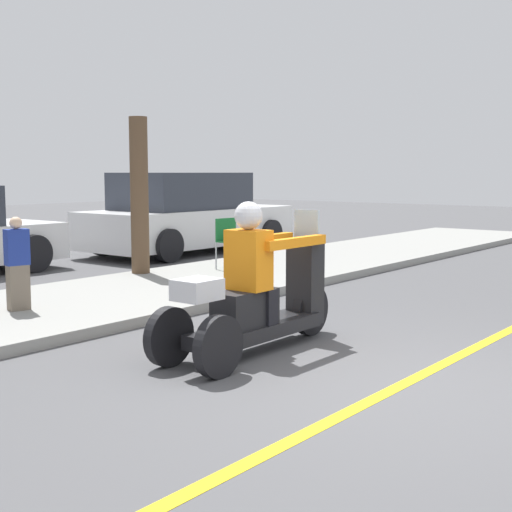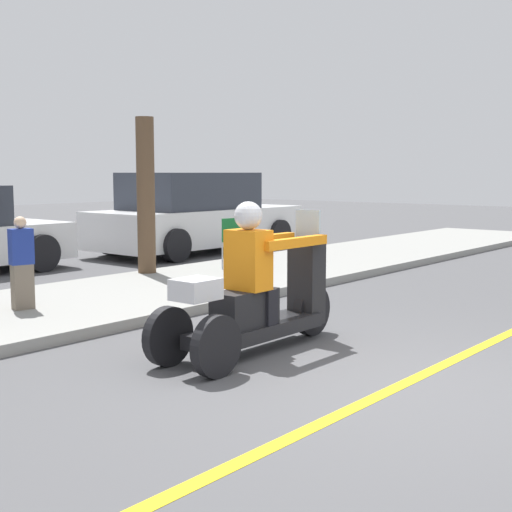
% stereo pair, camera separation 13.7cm
% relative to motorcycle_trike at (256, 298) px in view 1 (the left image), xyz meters
% --- Properties ---
extents(ground_plane, '(60.00, 60.00, 0.00)m').
position_rel_motorcycle_trike_xyz_m(ground_plane, '(-0.15, -1.56, -0.51)').
color(ground_plane, '#4C4C4F').
extents(lane_stripe, '(24.00, 0.12, 0.01)m').
position_rel_motorcycle_trike_xyz_m(lane_stripe, '(-0.01, -1.56, -0.51)').
color(lane_stripe, gold).
rests_on(lane_stripe, ground).
extents(sidewalk_strip, '(28.00, 2.80, 0.12)m').
position_rel_motorcycle_trike_xyz_m(sidewalk_strip, '(-0.15, 3.04, -0.45)').
color(sidewalk_strip, gray).
rests_on(sidewalk_strip, ground).
extents(motorcycle_trike, '(2.29, 0.67, 1.42)m').
position_rel_motorcycle_trike_xyz_m(motorcycle_trike, '(0.00, 0.00, 0.00)').
color(motorcycle_trike, black).
rests_on(motorcycle_trike, ground).
extents(spectator_near_curb, '(0.28, 0.20, 1.07)m').
position_rel_motorcycle_trike_xyz_m(spectator_near_curb, '(-0.55, 3.02, 0.12)').
color(spectator_near_curb, '#726656').
rests_on(spectator_near_curb, sidewalk_strip).
extents(folding_chair_curbside, '(0.51, 0.51, 0.82)m').
position_rel_motorcycle_trike_xyz_m(folding_chair_curbside, '(3.61, 3.37, 0.11)').
color(folding_chair_curbside, '#A5A8AD').
rests_on(folding_chair_curbside, sidewalk_strip).
extents(parked_car_lot_left, '(4.85, 2.09, 1.67)m').
position_rel_motorcycle_trike_xyz_m(parked_car_lot_left, '(5.70, 6.35, 0.27)').
color(parked_car_lot_left, silver).
rests_on(parked_car_lot_left, ground).
extents(tree_trunk, '(0.28, 0.28, 2.40)m').
position_rel_motorcycle_trike_xyz_m(tree_trunk, '(2.37, 4.18, 0.81)').
color(tree_trunk, brown).
rests_on(tree_trunk, sidewalk_strip).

